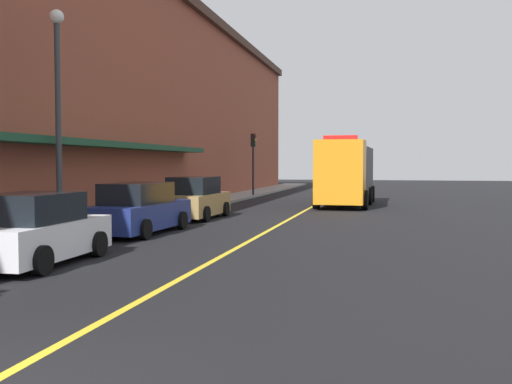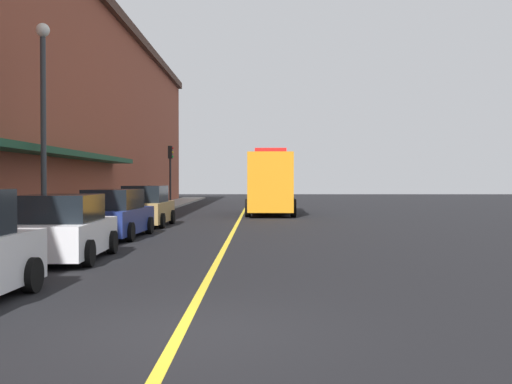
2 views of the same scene
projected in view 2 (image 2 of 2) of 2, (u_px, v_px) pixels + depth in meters
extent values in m
plane|color=black|center=(240.00, 218.00, 33.30)|extent=(112.00, 112.00, 0.00)
cube|color=gray|center=(126.00, 216.00, 33.34)|extent=(2.40, 70.00, 0.15)
cube|color=gold|center=(240.00, 218.00, 33.30)|extent=(0.16, 70.00, 0.01)
cube|color=brown|center=(4.00, 103.00, 32.26)|extent=(9.89, 64.00, 12.10)
cube|color=#19472D|center=(59.00, 153.00, 24.28)|extent=(1.20, 22.40, 0.24)
cylinder|color=black|center=(32.00, 275.00, 11.10)|extent=(0.24, 0.65, 0.64)
cube|color=silver|center=(64.00, 237.00, 15.67)|extent=(1.94, 4.18, 0.82)
cube|color=black|center=(61.00, 208.00, 15.45)|extent=(1.71, 2.31, 0.67)
cylinder|color=black|center=(44.00, 242.00, 16.94)|extent=(0.24, 0.65, 0.64)
cylinder|color=black|center=(112.00, 242.00, 16.97)|extent=(0.24, 0.65, 0.64)
cylinder|color=black|center=(8.00, 253.00, 14.38)|extent=(0.24, 0.65, 0.64)
cylinder|color=black|center=(88.00, 253.00, 14.41)|extent=(0.24, 0.65, 0.64)
cube|color=navy|center=(116.00, 221.00, 21.84)|extent=(1.90, 4.86, 0.84)
cube|color=black|center=(114.00, 199.00, 21.59)|extent=(1.65, 2.70, 0.69)
cylinder|color=black|center=(103.00, 225.00, 23.37)|extent=(0.24, 0.65, 0.64)
cylinder|color=black|center=(149.00, 225.00, 23.30)|extent=(0.24, 0.65, 0.64)
cylinder|color=black|center=(77.00, 232.00, 20.39)|extent=(0.24, 0.65, 0.64)
cylinder|color=black|center=(130.00, 232.00, 20.32)|extent=(0.24, 0.65, 0.64)
cube|color=#A5844C|center=(147.00, 212.00, 27.33)|extent=(1.86, 4.40, 0.89)
cube|color=black|center=(146.00, 194.00, 27.09)|extent=(1.65, 2.43, 0.72)
cylinder|color=black|center=(133.00, 217.00, 28.71)|extent=(0.23, 0.64, 0.64)
cylinder|color=black|center=(172.00, 217.00, 28.67)|extent=(0.23, 0.64, 0.64)
cylinder|color=black|center=(119.00, 221.00, 26.00)|extent=(0.23, 0.64, 0.64)
cylinder|color=black|center=(162.00, 221.00, 25.96)|extent=(0.23, 0.64, 0.64)
cube|color=orange|center=(271.00, 182.00, 33.66)|extent=(2.51, 2.50, 3.24)
cube|color=#3F3F42|center=(271.00, 184.00, 38.17)|extent=(2.61, 5.97, 2.98)
cube|color=red|center=(271.00, 150.00, 33.62)|extent=(1.73, 0.65, 0.24)
cylinder|color=black|center=(293.00, 208.00, 33.73)|extent=(0.33, 1.01, 1.00)
cylinder|color=black|center=(248.00, 208.00, 33.81)|extent=(0.33, 1.01, 1.00)
cylinder|color=black|center=(292.00, 205.00, 37.42)|extent=(0.33, 1.01, 1.00)
cylinder|color=black|center=(251.00, 205.00, 37.50)|extent=(0.33, 1.01, 1.00)
cylinder|color=black|center=(291.00, 204.00, 39.80)|extent=(0.33, 1.01, 1.00)
cylinder|color=black|center=(252.00, 204.00, 39.89)|extent=(0.33, 1.01, 1.00)
cylinder|color=#4C4C51|center=(83.00, 217.00, 22.39)|extent=(0.07, 0.07, 1.05)
cube|color=black|center=(83.00, 199.00, 22.37)|extent=(0.14, 0.18, 0.28)
cylinder|color=#33383D|center=(43.00, 138.00, 19.99)|extent=(0.18, 0.18, 6.50)
sphere|color=white|center=(43.00, 30.00, 19.92)|extent=(0.44, 0.44, 0.44)
cylinder|color=#232326|center=(170.00, 183.00, 43.73)|extent=(0.14, 0.14, 3.40)
cube|color=black|center=(170.00, 152.00, 43.69)|extent=(0.28, 0.36, 0.90)
sphere|color=red|center=(172.00, 148.00, 43.68)|extent=(0.16, 0.16, 0.16)
sphere|color=gold|center=(172.00, 152.00, 43.69)|extent=(0.16, 0.16, 0.16)
sphere|color=green|center=(172.00, 157.00, 43.69)|extent=(0.16, 0.16, 0.16)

